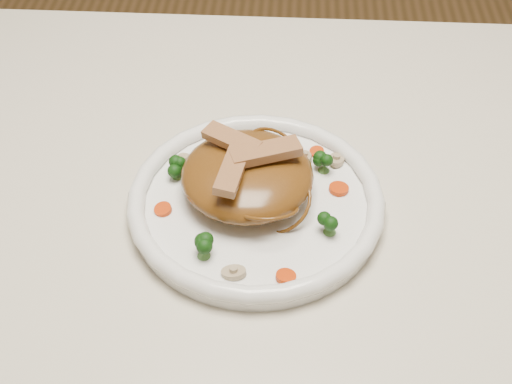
{
  "coord_description": "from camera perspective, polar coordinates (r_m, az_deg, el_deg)",
  "views": [
    {
      "loc": [
        0.01,
        -0.56,
        1.32
      ],
      "look_at": [
        -0.02,
        -0.02,
        0.78
      ],
      "focal_mm": 48.81,
      "sensor_mm": 36.0,
      "label": 1
    }
  ],
  "objects": [
    {
      "name": "table",
      "position": [
        0.87,
        1.6,
        -5.27
      ],
      "size": [
        1.2,
        0.8,
        0.75
      ],
      "color": "beige",
      "rests_on": "ground"
    },
    {
      "name": "plate",
      "position": [
        0.78,
        0.0,
        -1.15
      ],
      "size": [
        0.31,
        0.31,
        0.02
      ],
      "primitive_type": "cylinder",
      "rotation": [
        0.0,
        0.0,
        0.11
      ],
      "color": "white",
      "rests_on": "table"
    },
    {
      "name": "noodle_mound",
      "position": [
        0.77,
        -0.72,
        1.42
      ],
      "size": [
        0.19,
        0.19,
        0.05
      ],
      "primitive_type": "ellipsoid",
      "rotation": [
        0.0,
        0.0,
        0.39
      ],
      "color": "brown",
      "rests_on": "plate"
    },
    {
      "name": "chicken_a",
      "position": [
        0.74,
        0.78,
        3.29
      ],
      "size": [
        0.08,
        0.05,
        0.01
      ],
      "primitive_type": "cube",
      "rotation": [
        0.0,
        0.0,
        0.37
      ],
      "color": "#A0784B",
      "rests_on": "noodle_mound"
    },
    {
      "name": "chicken_b",
      "position": [
        0.76,
        -1.99,
        4.29
      ],
      "size": [
        0.07,
        0.06,
        0.01
      ],
      "primitive_type": "cube",
      "rotation": [
        0.0,
        0.0,
        2.57
      ],
      "color": "#A0784B",
      "rests_on": "noodle_mound"
    },
    {
      "name": "chicken_c",
      "position": [
        0.72,
        -1.97,
        1.79
      ],
      "size": [
        0.03,
        0.07,
        0.01
      ],
      "primitive_type": "cube",
      "rotation": [
        0.0,
        0.0,
        4.55
      ],
      "color": "#A0784B",
      "rests_on": "noodle_mound"
    },
    {
      "name": "broccoli_0",
      "position": [
        0.8,
        5.64,
        2.48
      ],
      "size": [
        0.03,
        0.03,
        0.03
      ],
      "primitive_type": null,
      "rotation": [
        0.0,
        0.0,
        -0.12
      ],
      "color": "#10370B",
      "rests_on": "plate"
    },
    {
      "name": "broccoli_1",
      "position": [
        0.8,
        -6.5,
        1.96
      ],
      "size": [
        0.03,
        0.03,
        0.03
      ],
      "primitive_type": null,
      "rotation": [
        0.0,
        0.0,
        -0.4
      ],
      "color": "#10370B",
      "rests_on": "plate"
    },
    {
      "name": "broccoli_2",
      "position": [
        0.71,
        -4.36,
        -4.46
      ],
      "size": [
        0.03,
        0.03,
        0.03
      ],
      "primitive_type": null,
      "rotation": [
        0.0,
        0.0,
        0.23
      ],
      "color": "#10370B",
      "rests_on": "plate"
    },
    {
      "name": "broccoli_3",
      "position": [
        0.74,
        6.13,
        -2.58
      ],
      "size": [
        0.03,
        0.03,
        0.03
      ],
      "primitive_type": null,
      "rotation": [
        0.0,
        0.0,
        0.42
      ],
      "color": "#10370B",
      "rests_on": "plate"
    },
    {
      "name": "carrot_0",
      "position": [
        0.83,
        5.0,
        3.28
      ],
      "size": [
        0.02,
        0.02,
        0.0
      ],
      "primitive_type": "cylinder",
      "rotation": [
        0.0,
        0.0,
        0.2
      ],
      "color": "#B23106",
      "rests_on": "plate"
    },
    {
      "name": "carrot_1",
      "position": [
        0.77,
        -7.63,
        -1.42
      ],
      "size": [
        0.02,
        0.02,
        0.0
      ],
      "primitive_type": "cylinder",
      "rotation": [
        0.0,
        0.0,
        -0.16
      ],
      "color": "#B23106",
      "rests_on": "plate"
    },
    {
      "name": "carrot_2",
      "position": [
        0.79,
        6.8,
        0.27
      ],
      "size": [
        0.02,
        0.02,
        0.0
      ],
      "primitive_type": "cylinder",
      "rotation": [
        0.0,
        0.0,
        -0.03
      ],
      "color": "#B23106",
      "rests_on": "plate"
    },
    {
      "name": "carrot_3",
      "position": [
        0.84,
        -2.79,
        3.68
      ],
      "size": [
        0.03,
        0.03,
        0.0
      ],
      "primitive_type": "cylinder",
      "rotation": [
        0.0,
        0.0,
        0.31
      ],
      "color": "#B23106",
      "rests_on": "plate"
    },
    {
      "name": "carrot_4",
      "position": [
        0.7,
        2.47,
        -6.94
      ],
      "size": [
        0.02,
        0.02,
        0.0
      ],
      "primitive_type": "cylinder",
      "rotation": [
        0.0,
        0.0,
        0.16
      ],
      "color": "#B23106",
      "rests_on": "plate"
    },
    {
      "name": "mushroom_0",
      "position": [
        0.7,
        -1.84,
        -6.61
      ],
      "size": [
        0.03,
        0.03,
        0.01
      ],
      "primitive_type": "cylinder",
      "rotation": [
        0.0,
        0.0,
        0.04
      ],
      "color": "#BDAF8E",
      "rests_on": "plate"
    },
    {
      "name": "mushroom_1",
      "position": [
        0.82,
        6.59,
        2.63
      ],
      "size": [
        0.03,
        0.03,
        0.01
      ],
      "primitive_type": "cylinder",
      "rotation": [
        0.0,
        0.0,
        1.37
      ],
      "color": "#BDAF8E",
      "rests_on": "plate"
    },
    {
      "name": "mushroom_2",
      "position": [
        0.82,
        -5.73,
        2.54
      ],
      "size": [
        0.04,
        0.04,
        0.01
      ],
      "primitive_type": "cylinder",
      "rotation": [
        0.0,
        0.0,
        -0.93
      ],
      "color": "#BDAF8E",
      "rests_on": "plate"
    },
    {
      "name": "mushroom_3",
      "position": [
        0.82,
        4.0,
        2.86
      ],
      "size": [
        0.03,
        0.03,
        0.01
      ],
      "primitive_type": "cylinder",
      "rotation": [
        0.0,
        0.0,
        1.86
      ],
      "color": "#BDAF8E",
      "rests_on": "plate"
    }
  ]
}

